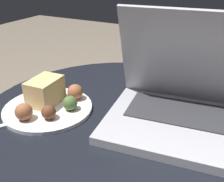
{
  "coord_description": "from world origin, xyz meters",
  "views": [
    {
      "loc": [
        0.21,
        -0.47,
        0.84
      ],
      "look_at": [
        -0.02,
        -0.03,
        0.59
      ],
      "focal_mm": 42.0,
      "sensor_mm": 36.0,
      "label": 1
    }
  ],
  "objects": [
    {
      "name": "laptop",
      "position": [
        0.13,
        0.03,
        0.57
      ],
      "size": [
        0.35,
        0.27,
        0.24
      ],
      "color": "#B2B2B7",
      "rests_on": "table"
    },
    {
      "name": "beer_glass",
      "position": [
        -0.0,
        0.22,
        0.62
      ],
      "size": [
        0.06,
        0.06,
        0.19
      ],
      "color": "gold",
      "rests_on": "table"
    },
    {
      "name": "fork",
      "position": [
        -0.18,
        -0.12,
        0.52
      ],
      "size": [
        0.11,
        0.14,
        0.0
      ],
      "color": "silver",
      "rests_on": "table"
    },
    {
      "name": "snack_plate",
      "position": [
        -0.17,
        -0.06,
        0.54
      ],
      "size": [
        0.21,
        0.21,
        0.07
      ],
      "color": "white",
      "rests_on": "table"
    },
    {
      "name": "table",
      "position": [
        0.0,
        0.0,
        0.39
      ],
      "size": [
        0.69,
        0.69,
        0.52
      ],
      "color": "black",
      "rests_on": "ground_plane"
    }
  ]
}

